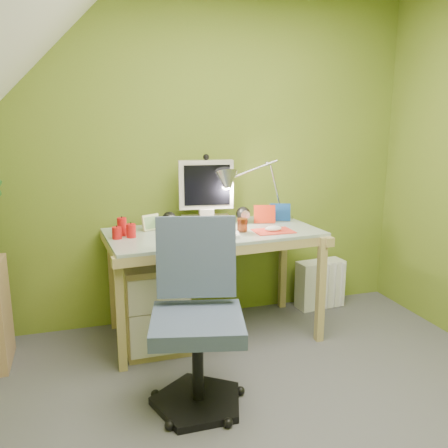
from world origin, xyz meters
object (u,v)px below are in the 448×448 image
object	(u,v)px
desk	(213,283)
monitor	(206,191)
radiator	(320,284)
task_chair	(197,321)
desk_lamp	(266,177)

from	to	relation	value
desk	monitor	distance (m)	0.65
monitor	radiator	world-z (taller)	monitor
monitor	task_chair	size ratio (longest dim) A/B	0.51
monitor	radiator	bearing A→B (deg)	10.25
desk_lamp	task_chair	size ratio (longest dim) A/B	0.67
monitor	task_chair	distance (m)	1.15
monitor	task_chair	world-z (taller)	monitor
task_chair	radiator	xyz separation A→B (m)	(1.27, 1.03, -0.29)
desk	desk_lamp	bearing A→B (deg)	17.50
monitor	radiator	distance (m)	1.25
desk	radiator	size ratio (longest dim) A/B	3.69
desk_lamp	task_chair	bearing A→B (deg)	-137.43
desk	radiator	xyz separation A→B (m)	(0.96, 0.23, -0.19)
desk	radiator	distance (m)	1.00
desk	desk_lamp	distance (m)	0.85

